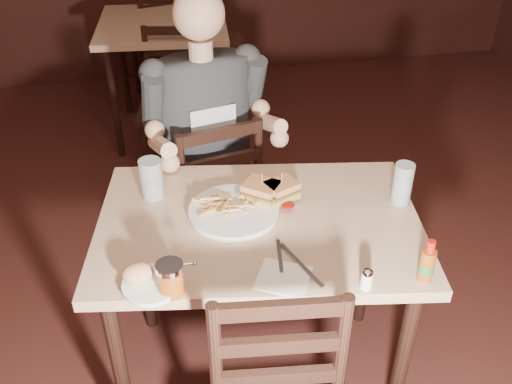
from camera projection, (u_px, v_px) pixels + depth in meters
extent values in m
cube|color=tan|center=(259.00, 225.00, 1.88)|extent=(1.16, 0.87, 0.04)
cylinder|color=black|center=(121.00, 375.00, 1.85)|extent=(0.05, 0.05, 0.73)
cylinder|color=black|center=(143.00, 261.00, 2.32)|extent=(0.05, 0.05, 0.73)
cylinder|color=black|center=(401.00, 367.00, 1.88)|extent=(0.05, 0.05, 0.73)
cylinder|color=black|center=(367.00, 255.00, 2.35)|extent=(0.05, 0.05, 0.73)
cube|color=tan|center=(162.00, 25.00, 3.61)|extent=(0.87, 0.87, 0.04)
cylinder|color=black|center=(115.00, 104.00, 3.53)|extent=(0.04, 0.04, 0.73)
cylinder|color=black|center=(123.00, 66.00, 4.06)|extent=(0.04, 0.04, 0.73)
cylinder|color=black|center=(218.00, 100.00, 3.59)|extent=(0.04, 0.04, 0.73)
cylinder|color=black|center=(213.00, 62.00, 4.12)|extent=(0.04, 0.04, 0.73)
cylinder|color=white|center=(234.00, 213.00, 1.89)|extent=(0.34, 0.34, 0.02)
ellipsoid|color=maroon|center=(287.00, 205.00, 1.91)|extent=(0.05, 0.05, 0.01)
cylinder|color=silver|center=(151.00, 179.00, 1.95)|extent=(0.09, 0.09, 0.14)
cylinder|color=silver|center=(402.00, 184.00, 1.92)|extent=(0.08, 0.08, 0.15)
cube|color=white|center=(284.00, 278.00, 1.64)|extent=(0.19, 0.19, 0.00)
cube|color=silver|center=(301.00, 265.00, 1.68)|extent=(0.08, 0.21, 0.01)
cube|color=silver|center=(280.00, 256.00, 1.72)|extent=(0.04, 0.15, 0.00)
cylinder|color=white|center=(152.00, 286.00, 1.61)|extent=(0.19, 0.19, 0.01)
ellipsoid|color=tan|center=(137.00, 273.00, 1.61)|extent=(0.10, 0.09, 0.05)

